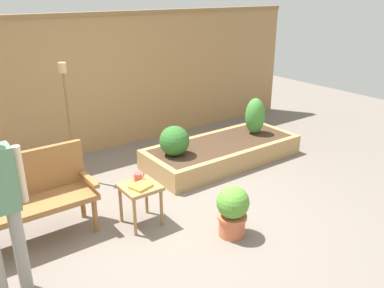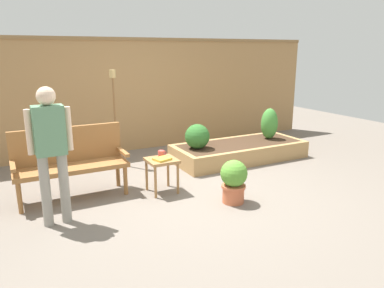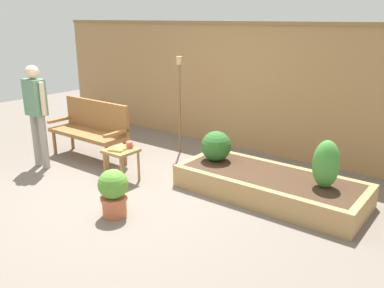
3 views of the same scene
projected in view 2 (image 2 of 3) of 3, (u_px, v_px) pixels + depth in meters
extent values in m
plane|color=#70665B|center=(190.00, 193.00, 5.08)|extent=(14.00, 14.00, 0.00)
cube|color=#A37A4C|center=(128.00, 97.00, 7.04)|extent=(8.40, 0.10, 2.10)
cube|color=olive|center=(126.00, 39.00, 6.78)|extent=(8.40, 0.14, 0.06)
cylinder|color=#936033|center=(118.00, 173.00, 5.30)|extent=(0.06, 0.06, 0.40)
cylinder|color=#936033|center=(126.00, 180.00, 4.99)|extent=(0.06, 0.06, 0.40)
cylinder|color=#936033|center=(18.00, 188.00, 4.71)|extent=(0.06, 0.06, 0.40)
cylinder|color=#936033|center=(20.00, 198.00, 4.40)|extent=(0.06, 0.06, 0.40)
cube|color=#936033|center=(72.00, 168.00, 4.79)|extent=(1.44, 0.48, 0.06)
cube|color=#936033|center=(67.00, 144.00, 4.91)|extent=(1.44, 0.06, 0.48)
cube|color=#936033|center=(13.00, 166.00, 4.45)|extent=(0.06, 0.48, 0.04)
cube|color=#936033|center=(122.00, 152.00, 5.07)|extent=(0.06, 0.48, 0.04)
cylinder|color=#9E7042|center=(168.00, 172.00, 5.29)|extent=(0.04, 0.04, 0.44)
cylinder|color=#9E7042|center=(178.00, 179.00, 5.00)|extent=(0.04, 0.04, 0.44)
cylinder|color=#9E7042|center=(147.00, 175.00, 5.14)|extent=(0.04, 0.04, 0.44)
cylinder|color=#9E7042|center=(156.00, 183.00, 4.85)|extent=(0.04, 0.04, 0.44)
cube|color=#9E7042|center=(162.00, 160.00, 5.01)|extent=(0.40, 0.40, 0.04)
cylinder|color=#CC4C47|center=(161.00, 153.00, 5.12)|extent=(0.09, 0.09, 0.08)
torus|color=#CC4C47|center=(165.00, 153.00, 5.14)|extent=(0.06, 0.01, 0.06)
cube|color=gold|center=(162.00, 159.00, 4.95)|extent=(0.25, 0.23, 0.03)
cylinder|color=#C66642|center=(233.00, 195.00, 4.75)|extent=(0.28, 0.28, 0.20)
cylinder|color=#C66642|center=(234.00, 186.00, 4.72)|extent=(0.31, 0.31, 0.04)
sphere|color=#569333|center=(234.00, 173.00, 4.68)|extent=(0.35, 0.35, 0.35)
cube|color=#AD8451|center=(254.00, 157.00, 6.24)|extent=(2.40, 0.09, 0.30)
cube|color=#AD8451|center=(226.00, 145.00, 7.02)|extent=(2.40, 0.09, 0.30)
cube|color=#AD8451|center=(182.00, 160.00, 6.11)|extent=(0.09, 0.82, 0.30)
cube|color=#AD8451|center=(288.00, 144.00, 7.15)|extent=(0.09, 0.82, 0.30)
cube|color=#422D1E|center=(239.00, 151.00, 6.63)|extent=(2.22, 0.82, 0.30)
cylinder|color=brown|center=(197.00, 147.00, 6.22)|extent=(0.04, 0.04, 0.06)
sphere|color=#2D6628|center=(197.00, 136.00, 6.18)|extent=(0.42, 0.42, 0.42)
cylinder|color=brown|center=(269.00, 137.00, 6.92)|extent=(0.04, 0.04, 0.06)
ellipsoid|color=#428938|center=(269.00, 124.00, 6.85)|extent=(0.31, 0.31, 0.58)
cylinder|color=brown|center=(115.00, 122.00, 6.17)|extent=(0.03, 0.03, 1.49)
cylinder|color=tan|center=(112.00, 74.00, 5.97)|extent=(0.10, 0.10, 0.13)
cylinder|color=gray|center=(64.00, 188.00, 4.14)|extent=(0.11, 0.11, 0.82)
cylinder|color=gray|center=(46.00, 191.00, 4.05)|extent=(0.11, 0.11, 0.82)
cube|color=#5B8966|center=(49.00, 130.00, 3.93)|extent=(0.32, 0.20, 0.54)
cylinder|color=beige|center=(69.00, 129.00, 4.02)|extent=(0.07, 0.07, 0.49)
cylinder|color=beige|center=(29.00, 132.00, 3.84)|extent=(0.07, 0.07, 0.49)
sphere|color=beige|center=(46.00, 96.00, 3.83)|extent=(0.20, 0.20, 0.20)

